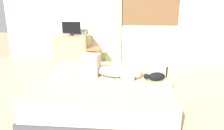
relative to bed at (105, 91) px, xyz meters
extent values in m
plane|color=tan|center=(0.15, 0.08, -0.21)|extent=(16.00, 16.00, 0.00)
cube|color=beige|center=(0.15, 2.68, 1.24)|extent=(6.40, 0.12, 2.90)
cube|color=brown|center=(0.90, 2.61, 1.34)|extent=(1.45, 0.02, 1.14)
cube|color=white|center=(0.90, 2.61, 1.34)|extent=(1.37, 0.02, 1.06)
cube|color=#38383D|center=(0.00, 0.00, -0.14)|extent=(1.98, 1.88, 0.14)
cube|color=tan|center=(0.00, 0.00, 0.07)|extent=(1.92, 1.83, 0.29)
ellipsoid|color=#8C939E|center=(0.16, 0.06, 0.30)|extent=(0.59, 0.33, 0.17)
sphere|color=tan|center=(0.49, 0.02, 0.30)|extent=(0.17, 0.17, 0.17)
cube|color=tan|center=(-0.22, 0.11, 0.39)|extent=(0.29, 0.27, 0.34)
cube|color=tan|center=(0.37, 0.03, 0.26)|extent=(0.23, 0.30, 0.08)
ellipsoid|color=black|center=(0.78, -0.06, 0.28)|extent=(0.28, 0.16, 0.13)
sphere|color=black|center=(0.63, -0.09, 0.29)|extent=(0.08, 0.08, 0.08)
cylinder|color=black|center=(0.93, -0.03, 0.35)|extent=(0.03, 0.03, 0.16)
cube|color=#997A56|center=(-1.11, 2.28, 0.16)|extent=(0.90, 0.56, 0.74)
cylinder|color=black|center=(-1.12, 2.28, 0.55)|extent=(0.10, 0.10, 0.05)
cube|color=black|center=(-1.12, 2.28, 0.73)|extent=(0.48, 0.03, 0.30)
cylinder|color=teal|center=(-0.86, 2.35, 0.57)|extent=(0.07, 0.07, 0.08)
cylinder|color=brown|center=(-0.41, 2.23, 0.01)|extent=(0.04, 0.04, 0.44)
cylinder|color=brown|center=(-0.36, 1.93, 0.01)|extent=(0.04, 0.04, 0.44)
cylinder|color=brown|center=(-0.71, 2.19, 0.01)|extent=(0.04, 0.04, 0.44)
cylinder|color=brown|center=(-0.66, 1.89, 0.01)|extent=(0.04, 0.04, 0.44)
cube|color=brown|center=(-0.54, 2.06, 0.25)|extent=(0.43, 0.43, 0.04)
cube|color=brown|center=(-0.70, 2.03, 0.46)|extent=(0.10, 0.38, 0.38)
cube|color=#ADCC75|center=(-0.07, 2.56, 1.03)|extent=(0.44, 0.06, 2.48)
camera|label=1|loc=(0.37, -2.99, 1.31)|focal=33.35mm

